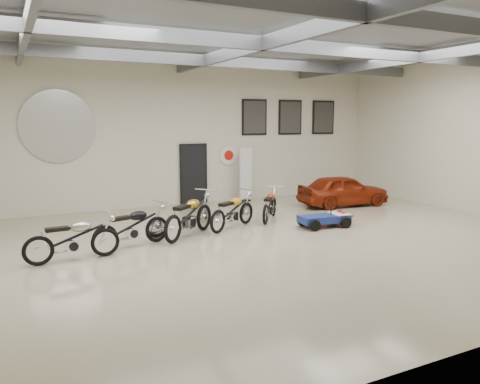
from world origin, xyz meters
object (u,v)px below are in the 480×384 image
motorcycle_yellow (232,210)px  vintage_car (343,190)px  motorcycle_black (132,226)px  motorcycle_red (270,204)px  go_kart (329,215)px  motorcycle_silver (72,238)px  banner_stand (246,175)px  motorcycle_gold (189,215)px

motorcycle_yellow → vintage_car: vintage_car is taller
motorcycle_black → motorcycle_red: 4.61m
motorcycle_black → go_kart: 5.54m
motorcycle_silver → go_kart: 6.93m
banner_stand → motorcycle_red: size_ratio=1.06×
motorcycle_red → motorcycle_yellow: bearing=149.2°
banner_stand → motorcycle_red: 3.47m
motorcycle_silver → motorcycle_red: size_ratio=1.07×
motorcycle_gold → vintage_car: (6.40, 1.72, -0.02)m
motorcycle_silver → motorcycle_gold: size_ratio=0.89×
motorcycle_gold → go_kart: size_ratio=1.25×
motorcycle_yellow → go_kart: 2.75m
banner_stand → motorcycle_black: banner_stand is taller
motorcycle_silver → vintage_car: bearing=11.9°
motorcycle_black → motorcycle_red: bearing=-2.2°
banner_stand → motorcycle_yellow: size_ratio=0.98×
motorcycle_red → motorcycle_gold: bearing=146.4°
go_kart → vintage_car: 3.47m
vintage_car → banner_stand: bearing=53.3°
motorcycle_gold → vintage_car: motorcycle_gold is taller
banner_stand → motorcycle_red: bearing=-113.5°
motorcycle_silver → motorcycle_yellow: (4.38, 1.20, 0.00)m
motorcycle_silver → motorcycle_yellow: motorcycle_yellow is taller
motorcycle_gold → go_kart: 4.01m
motorcycle_yellow → vintage_car: bearing=-13.8°
motorcycle_gold → motorcycle_red: motorcycle_gold is taller
motorcycle_silver → vintage_car: vintage_car is taller
motorcycle_silver → go_kart: motorcycle_silver is taller
go_kart → vintage_car: (2.47, 2.43, 0.23)m
motorcycle_black → vintage_car: size_ratio=0.61×
banner_stand → go_kart: bearing=-96.5°
motorcycle_gold → motorcycle_yellow: bearing=-25.9°
motorcycle_silver → motorcycle_black: bearing=16.8°
motorcycle_silver → motorcycle_gold: bearing=13.0°
motorcycle_gold → go_kart: (3.94, -0.71, -0.25)m
go_kart → motorcycle_red: bearing=130.3°
go_kart → vintage_car: bearing=49.8°
motorcycle_black → go_kart: bearing=-20.4°
motorcycle_yellow → motorcycle_red: size_ratio=1.07×
motorcycle_gold → vintage_car: size_ratio=0.68×
vintage_car → motorcycle_yellow: bearing=111.4°
motorcycle_gold → motorcycle_silver: bearing=158.3°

